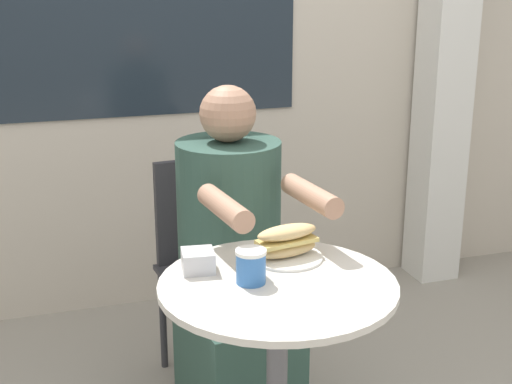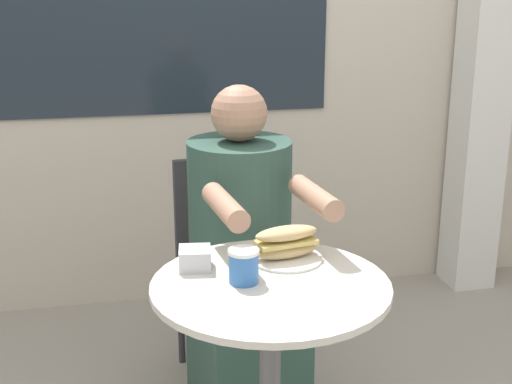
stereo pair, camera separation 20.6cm
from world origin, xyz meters
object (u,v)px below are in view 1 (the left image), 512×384
object	(u,v)px
seated_diner	(234,283)
sandwich_on_plate	(287,244)
cafe_table	(277,350)
drink_cup	(251,266)
diner_chair	(206,249)

from	to	relation	value
seated_diner	sandwich_on_plate	size ratio (longest dim) A/B	5.69
cafe_table	drink_cup	bearing A→B (deg)	165.13
drink_cup	cafe_table	bearing A→B (deg)	-14.87
cafe_table	seated_diner	size ratio (longest dim) A/B	0.62
diner_chair	sandwich_on_plate	distance (m)	0.77
seated_diner	diner_chair	bearing A→B (deg)	-94.13
seated_diner	drink_cup	size ratio (longest dim) A/B	12.68
sandwich_on_plate	drink_cup	distance (m)	0.20
seated_diner	sandwich_on_plate	bearing A→B (deg)	92.43
sandwich_on_plate	drink_cup	xyz separation A→B (m)	(-0.15, -0.13, 0.00)
diner_chair	drink_cup	bearing A→B (deg)	78.17
diner_chair	seated_diner	distance (m)	0.35
diner_chair	seated_diner	bearing A→B (deg)	85.87
diner_chair	drink_cup	world-z (taller)	diner_chair
cafe_table	diner_chair	bearing A→B (deg)	89.46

